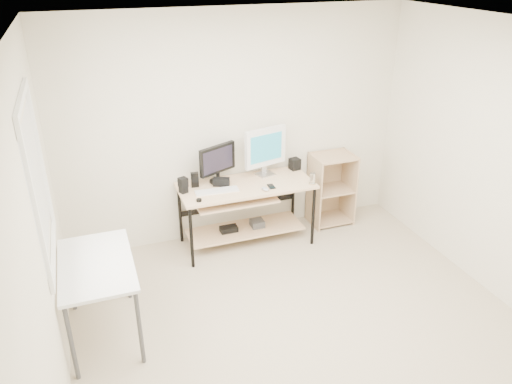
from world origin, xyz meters
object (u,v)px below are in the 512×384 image
at_px(white_imac, 265,148).
at_px(audio_controller, 195,180).
at_px(shelf_unit, 330,188).
at_px(black_monitor, 218,161).
at_px(side_table, 97,271).
at_px(desk, 244,202).

bearing_deg(white_imac, audio_controller, 168.85).
bearing_deg(shelf_unit, black_monitor, 179.87).
bearing_deg(side_table, shelf_unit, 23.33).
xyz_separation_m(black_monitor, white_imac, (0.57, 0.01, 0.08)).
xyz_separation_m(shelf_unit, audio_controller, (-1.70, -0.03, 0.38)).
height_order(desk, side_table, same).
relative_size(side_table, shelf_unit, 1.11).
distance_m(shelf_unit, audio_controller, 1.74).
relative_size(desk, shelf_unit, 1.67).
distance_m(desk, black_monitor, 0.55).
relative_size(shelf_unit, black_monitor, 2.00).
bearing_deg(white_imac, black_monitor, 166.69).
height_order(shelf_unit, black_monitor, black_monitor).
xyz_separation_m(side_table, white_imac, (1.98, 1.23, 0.41)).
bearing_deg(side_table, black_monitor, 41.03).
distance_m(desk, side_table, 1.97).
height_order(side_table, white_imac, white_imac).
xyz_separation_m(desk, white_imac, (0.32, 0.17, 0.54)).
relative_size(desk, white_imac, 2.66).
relative_size(desk, audio_controller, 9.00).
bearing_deg(audio_controller, white_imac, 9.44).
bearing_deg(side_table, desk, 32.65).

